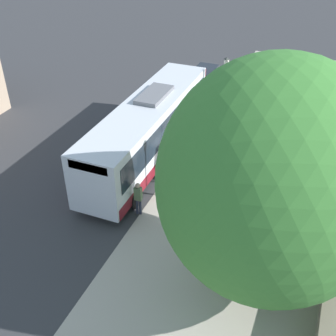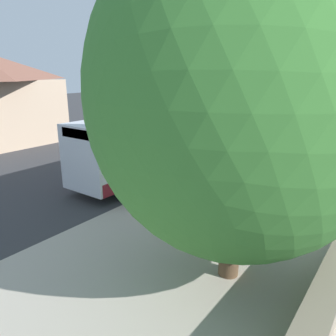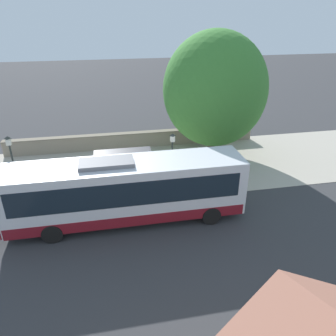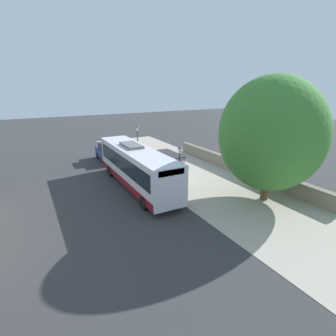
% 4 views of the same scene
% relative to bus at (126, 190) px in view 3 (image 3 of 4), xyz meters
% --- Properties ---
extents(ground_plane, '(120.00, 120.00, 0.00)m').
position_rel_bus_xyz_m(ground_plane, '(-1.64, 1.35, -1.86)').
color(ground_plane, '#353538').
rests_on(ground_plane, ground).
extents(sidewalk_plaza, '(9.00, 44.00, 0.02)m').
position_rel_bus_xyz_m(sidewalk_plaza, '(-6.14, 1.35, -1.85)').
color(sidewalk_plaza, '#ADA393').
rests_on(sidewalk_plaza, ground).
extents(stone_wall, '(0.60, 20.00, 1.25)m').
position_rel_bus_xyz_m(stone_wall, '(-10.19, 1.35, -1.22)').
color(stone_wall, gray).
rests_on(stone_wall, ground).
extents(bus, '(2.66, 12.14, 3.58)m').
position_rel_bus_xyz_m(bus, '(0.00, 0.00, 0.00)').
color(bus, silver).
rests_on(bus, ground).
extents(bus_shelter, '(1.61, 3.41, 2.59)m').
position_rel_bus_xyz_m(bus_shelter, '(-3.22, 0.07, 0.28)').
color(bus_shelter, '#2D2D33').
rests_on(bus_shelter, ground).
extents(pedestrian, '(0.34, 0.23, 1.75)m').
position_rel_bus_xyz_m(pedestrian, '(-1.58, 4.68, -0.82)').
color(pedestrian, '#2D3347').
rests_on(pedestrian, ground).
extents(bench, '(0.40, 1.76, 0.88)m').
position_rel_bus_xyz_m(bench, '(-4.89, -3.62, -1.38)').
color(bench, brown).
rests_on(bench, ground).
extents(street_lamp_near, '(0.28, 0.28, 3.84)m').
position_rel_bus_xyz_m(street_lamp_near, '(-2.48, 2.93, 0.44)').
color(street_lamp_near, '#2D332D').
rests_on(street_lamp_near, ground).
extents(street_lamp_far, '(0.28, 0.28, 4.27)m').
position_rel_bus_xyz_m(street_lamp_far, '(-2.58, -5.88, 0.68)').
color(street_lamp_far, '#2D332D').
rests_on(street_lamp_far, ground).
extents(shade_tree, '(7.42, 7.42, 9.12)m').
position_rel_bus_xyz_m(shade_tree, '(-7.55, 7.05, 3.17)').
color(shade_tree, brown).
rests_on(shade_tree, ground).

